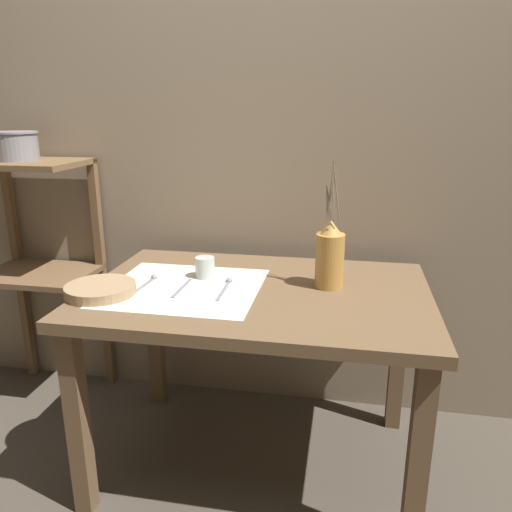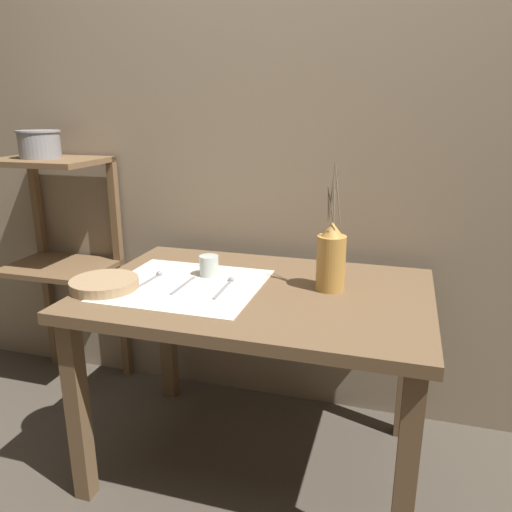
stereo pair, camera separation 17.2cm
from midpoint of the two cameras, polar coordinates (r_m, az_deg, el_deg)
The scene contains 12 objects.
ground_plane at distance 2.12m, azimuth -2.35°, elevation -22.43°, with size 12.00×12.00×0.00m, color #473F35.
stone_wall_back at distance 2.15m, azimuth 0.37°, elevation 13.02°, with size 7.00×0.06×2.40m.
wooden_table at distance 1.79m, azimuth -2.59°, elevation -6.61°, with size 1.19×0.80×0.72m.
wooden_shelf_unit at distance 2.47m, azimuth -25.30°, elevation 2.04°, with size 0.47×0.35×1.12m.
linen_cloth at distance 1.79m, azimuth -10.94°, elevation -3.62°, with size 0.53×0.49×0.00m.
pitcher_with_flowers at distance 1.75m, azimuth 5.66°, elevation -0.08°, with size 0.10×0.10×0.44m.
wooden_bowl at distance 1.80m, azimuth -19.99°, elevation -3.68°, with size 0.24×0.24×0.04m.
glass_tumbler_near at distance 1.87m, azimuth -8.49°, elevation -1.32°, with size 0.07×0.07×0.08m.
spoon_inner at distance 1.87m, azimuth -14.67°, elevation -2.83°, with size 0.03×0.20×0.02m.
fork_inner at distance 1.78m, azimuth -11.22°, elevation -3.66°, with size 0.02×0.19×0.00m.
spoon_outer at distance 1.78m, azimuth -6.11°, elevation -3.32°, with size 0.02×0.20×0.02m.
metal_pot_large at distance 2.39m, azimuth -27.68°, elevation 11.15°, with size 0.19×0.19×0.12m.
Camera 1 is at (0.30, -1.62, 1.34)m, focal length 35.00 mm.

